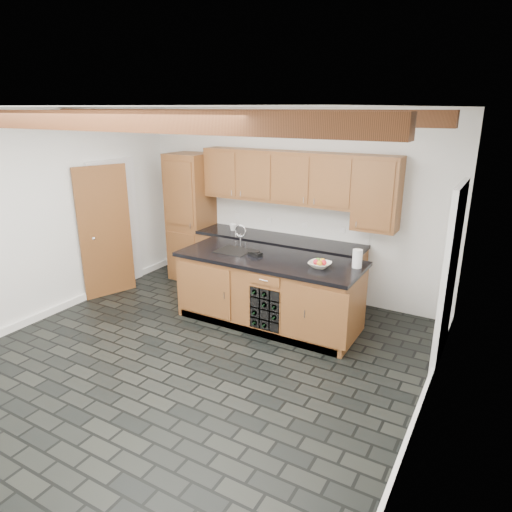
{
  "coord_description": "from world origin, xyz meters",
  "views": [
    {
      "loc": [
        2.95,
        -3.7,
        2.79
      ],
      "look_at": [
        0.38,
        0.8,
        1.1
      ],
      "focal_mm": 32.0,
      "sensor_mm": 36.0,
      "label": 1
    }
  ],
  "objects_px": {
    "kitchen_scale": "(255,253)",
    "island": "(269,291)",
    "paper_towel": "(357,259)",
    "fruit_bowl": "(320,265)"
  },
  "relations": [
    {
      "from": "kitchen_scale",
      "to": "island",
      "type": "bearing_deg",
      "value": 18.36
    },
    {
      "from": "kitchen_scale",
      "to": "paper_towel",
      "type": "bearing_deg",
      "value": 25.44
    },
    {
      "from": "island",
      "to": "kitchen_scale",
      "type": "height_order",
      "value": "kitchen_scale"
    },
    {
      "from": "paper_towel",
      "to": "kitchen_scale",
      "type": "bearing_deg",
      "value": -171.57
    },
    {
      "from": "fruit_bowl",
      "to": "paper_towel",
      "type": "xyz_separation_m",
      "value": [
        0.4,
        0.22,
        0.08
      ]
    },
    {
      "from": "island",
      "to": "fruit_bowl",
      "type": "xyz_separation_m",
      "value": [
        0.72,
        -0.03,
        0.5
      ]
    },
    {
      "from": "kitchen_scale",
      "to": "fruit_bowl",
      "type": "relative_size",
      "value": 0.78
    },
    {
      "from": "island",
      "to": "kitchen_scale",
      "type": "distance_m",
      "value": 0.53
    },
    {
      "from": "fruit_bowl",
      "to": "paper_towel",
      "type": "relative_size",
      "value": 1.2
    },
    {
      "from": "kitchen_scale",
      "to": "fruit_bowl",
      "type": "distance_m",
      "value": 0.92
    }
  ]
}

